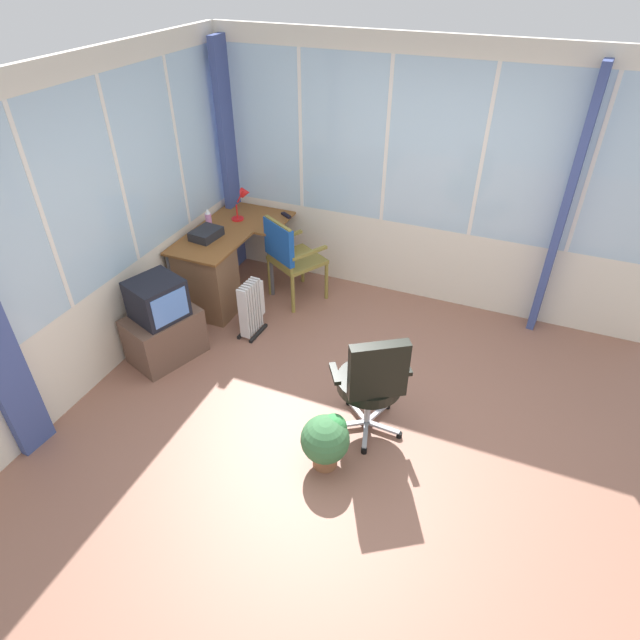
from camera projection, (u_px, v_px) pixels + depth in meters
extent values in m
cube|color=#93624E|center=(353.00, 425.00, 4.35)|extent=(5.13, 5.52, 0.06)
cube|color=silver|center=(116.00, 319.00, 4.79)|extent=(4.13, 0.06, 0.83)
cube|color=silver|center=(81.00, 194.00, 4.09)|extent=(4.05, 0.06, 1.57)
cube|color=silver|center=(46.00, 71.00, 3.57)|extent=(4.13, 0.06, 0.18)
cube|color=white|center=(39.00, 215.00, 3.78)|extent=(0.04, 0.07, 1.57)
cube|color=white|center=(117.00, 176.00, 4.40)|extent=(0.04, 0.07, 1.57)
cube|color=white|center=(175.00, 146.00, 5.01)|extent=(0.04, 0.07, 1.57)
cube|color=silver|center=(420.00, 261.00, 5.65)|extent=(0.06, 4.52, 0.83)
cube|color=silver|center=(434.00, 149.00, 4.95)|extent=(0.06, 4.43, 1.57)
cube|color=silver|center=(447.00, 45.00, 4.43)|extent=(0.06, 4.52, 0.18)
cube|color=white|center=(591.00, 169.00, 4.53)|extent=(0.07, 0.04, 1.57)
cube|color=white|center=(483.00, 155.00, 4.81)|extent=(0.07, 0.04, 1.57)
cube|color=white|center=(388.00, 143.00, 5.09)|extent=(0.07, 0.04, 1.57)
cube|color=white|center=(302.00, 132.00, 5.37)|extent=(0.07, 0.04, 1.57)
cube|color=#404F8C|center=(230.00, 162.00, 5.74)|extent=(0.27, 0.07, 2.48)
cube|color=#404F8C|center=(565.00, 211.00, 4.72)|extent=(0.28, 0.10, 2.48)
cube|color=brown|center=(224.00, 231.00, 5.51)|extent=(1.36, 0.61, 0.02)
cube|color=brown|center=(275.00, 223.00, 5.66)|extent=(0.61, 0.20, 0.02)
cube|color=brown|center=(206.00, 283.00, 5.40)|extent=(0.40, 0.57, 0.72)
cylinder|color=#4C4C51|center=(271.00, 266.00, 5.67)|extent=(0.04, 0.04, 0.73)
cylinder|color=#4C4C51|center=(173.00, 286.00, 5.34)|extent=(0.04, 0.04, 0.73)
cylinder|color=red|center=(238.00, 219.00, 5.69)|extent=(0.13, 0.13, 0.02)
cylinder|color=red|center=(237.00, 211.00, 5.64)|extent=(0.02, 0.02, 0.15)
cylinder|color=red|center=(240.00, 196.00, 5.58)|extent=(0.03, 0.09, 0.14)
cone|color=red|center=(246.00, 193.00, 5.59)|extent=(0.12, 0.12, 0.12)
cube|color=black|center=(286.00, 215.00, 5.76)|extent=(0.12, 0.15, 0.02)
cylinder|color=pink|center=(209.00, 221.00, 5.49)|extent=(0.06, 0.06, 0.16)
cone|color=white|center=(207.00, 211.00, 5.42)|extent=(0.06, 0.06, 0.06)
cube|color=#222328|center=(206.00, 234.00, 5.32)|extent=(0.32, 0.26, 0.09)
cylinder|color=olive|center=(326.00, 281.00, 5.69)|extent=(0.04, 0.04, 0.43)
cylinder|color=olive|center=(303.00, 265.00, 5.98)|extent=(0.04, 0.04, 0.43)
cylinder|color=olive|center=(293.00, 295.00, 5.48)|extent=(0.04, 0.04, 0.43)
cylinder|color=olive|center=(270.00, 277.00, 5.76)|extent=(0.04, 0.04, 0.43)
cube|color=olive|center=(297.00, 260.00, 5.59)|extent=(0.66, 0.66, 0.04)
cube|color=olive|center=(279.00, 244.00, 5.33)|extent=(0.25, 0.39, 0.48)
cube|color=#1C4EA1|center=(279.00, 242.00, 5.31)|extent=(0.28, 0.42, 0.40)
cube|color=olive|center=(310.00, 253.00, 5.34)|extent=(0.39, 0.25, 0.03)
cube|color=olive|center=(285.00, 237.00, 5.62)|extent=(0.39, 0.25, 0.03)
cube|color=#B7B7BF|center=(350.00, 424.00, 4.26)|extent=(0.18, 0.26, 0.02)
cylinder|color=black|center=(333.00, 428.00, 4.25)|extent=(0.05, 0.05, 0.05)
cube|color=#B7B7BF|center=(365.00, 435.00, 4.17)|extent=(0.28, 0.11, 0.02)
cylinder|color=black|center=(364.00, 450.00, 4.07)|extent=(0.05, 0.05, 0.05)
cube|color=#B7B7BF|center=(383.00, 427.00, 4.23)|extent=(0.05, 0.28, 0.02)
cylinder|color=black|center=(399.00, 435.00, 4.19)|extent=(0.05, 0.05, 0.05)
cube|color=#B7B7BF|center=(377.00, 413.00, 4.36)|extent=(0.27, 0.14, 0.02)
cylinder|color=black|center=(388.00, 406.00, 4.46)|extent=(0.05, 0.05, 0.05)
cube|color=#B7B7BF|center=(357.00, 411.00, 4.38)|extent=(0.21, 0.24, 0.02)
cylinder|color=black|center=(349.00, 402.00, 4.49)|extent=(0.05, 0.05, 0.05)
cylinder|color=#B7B7BF|center=(368.00, 404.00, 4.16)|extent=(0.05, 0.05, 0.38)
cylinder|color=black|center=(369.00, 382.00, 4.02)|extent=(0.50, 0.50, 0.09)
cube|color=black|center=(378.00, 371.00, 3.71)|extent=(0.31, 0.41, 0.46)
cube|color=black|center=(405.00, 365.00, 3.99)|extent=(0.21, 0.16, 0.04)
cube|color=black|center=(335.00, 374.00, 3.91)|extent=(0.21, 0.16, 0.04)
cube|color=brown|center=(165.00, 336.00, 4.89)|extent=(0.75, 0.63, 0.46)
cube|color=black|center=(157.00, 299.00, 4.65)|extent=(0.53, 0.52, 0.36)
cube|color=#5888DC|center=(170.00, 308.00, 4.54)|extent=(0.33, 0.12, 0.28)
cube|color=silver|center=(243.00, 315.00, 5.04)|extent=(0.03, 0.10, 0.54)
cube|color=silver|center=(246.00, 312.00, 5.07)|extent=(0.03, 0.10, 0.54)
cube|color=silver|center=(248.00, 310.00, 5.10)|extent=(0.03, 0.10, 0.54)
cube|color=silver|center=(250.00, 308.00, 5.13)|extent=(0.03, 0.10, 0.54)
cube|color=silver|center=(253.00, 306.00, 5.17)|extent=(0.03, 0.10, 0.54)
cube|color=silver|center=(255.00, 303.00, 5.20)|extent=(0.03, 0.10, 0.54)
cube|color=silver|center=(257.00, 301.00, 5.23)|extent=(0.03, 0.10, 0.54)
cube|color=black|center=(259.00, 333.00, 5.28)|extent=(0.31, 0.05, 0.03)
cube|color=black|center=(247.00, 330.00, 5.33)|extent=(0.31, 0.05, 0.03)
cube|color=silver|center=(259.00, 297.00, 5.24)|extent=(0.05, 0.09, 0.38)
cylinder|color=#945D3B|center=(325.00, 458.00, 3.96)|extent=(0.19, 0.19, 0.13)
sphere|color=#3C7041|center=(325.00, 439.00, 3.84)|extent=(0.36, 0.36, 0.36)
sphere|color=#378C45|center=(334.00, 427.00, 3.84)|extent=(0.20, 0.20, 0.20)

